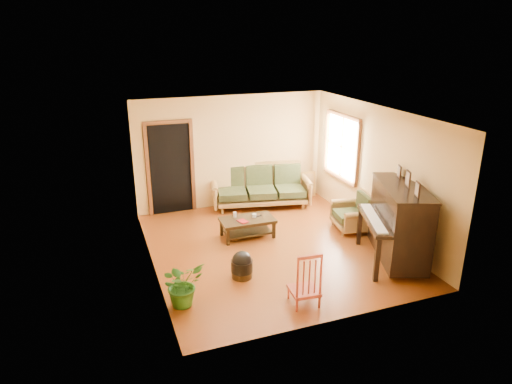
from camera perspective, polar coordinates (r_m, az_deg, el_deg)
name	(u,v)px	position (r m, az deg, el deg)	size (l,w,h in m)	color
floor	(271,247)	(8.90, 1.95, -6.90)	(5.00, 5.00, 0.00)	#602A0C
doorway	(171,169)	(10.40, -10.64, 2.81)	(1.08, 0.16, 2.05)	black
window	(342,147)	(10.42, 10.69, 5.56)	(0.12, 1.36, 1.46)	white
sofa	(261,187)	(10.72, 0.64, 0.68)	(2.29, 0.96, 0.98)	olive
coffee_table	(247,228)	(9.25, -1.08, -4.49)	(1.08, 0.59, 0.39)	black
armchair	(351,211)	(9.70, 11.85, -2.38)	(0.78, 0.82, 0.82)	olive
piano	(399,225)	(8.47, 17.49, -3.93)	(0.96, 1.63, 1.44)	black
footstool	(242,268)	(7.82, -1.77, -9.44)	(0.37, 0.37, 0.35)	black
red_chair	(305,277)	(7.04, 6.09, -10.53)	(0.42, 0.46, 0.91)	maroon
leaning_frame	(305,184)	(11.45, 6.20, 0.99)	(0.50, 0.11, 0.67)	gold
ceramic_crock	(303,193)	(11.43, 5.92, -0.15)	(0.20, 0.20, 0.25)	#3649A4
potted_plant	(183,284)	(7.11, -9.17, -11.27)	(0.64, 0.56, 0.71)	#255D1A
book	(240,222)	(8.99, -2.07, -3.82)	(0.16, 0.22, 0.02)	maroon
candle	(235,215)	(9.24, -2.67, -2.84)	(0.07, 0.07, 0.11)	silver
glass_jar	(254,216)	(9.25, -0.23, -2.96)	(0.09, 0.09, 0.06)	silver
remote	(258,216)	(9.29, 0.28, -3.01)	(0.15, 0.04, 0.01)	black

